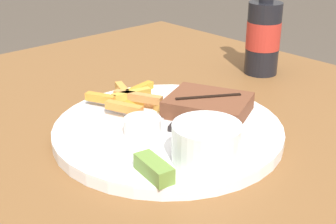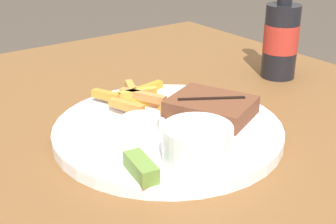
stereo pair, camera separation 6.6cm
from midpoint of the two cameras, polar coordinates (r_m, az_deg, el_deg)
dining_table at (r=0.72m, az=2.65°, el=-9.37°), size 1.10×0.96×0.73m
dinner_plate at (r=0.67m, az=2.81°, el=-2.32°), size 0.33×0.33×0.02m
steak_portion at (r=0.70m, az=7.99°, el=0.54°), size 0.15×0.13×0.03m
fries_pile at (r=0.73m, az=-0.98°, el=1.72°), size 0.17×0.13×0.02m
coleslaw_cup at (r=0.57m, az=6.96°, el=-3.75°), size 0.09×0.09×0.05m
dipping_sauce_cup at (r=0.64m, az=-0.58°, el=-1.50°), size 0.05×0.05×0.02m
pickle_spear at (r=0.54m, az=0.18°, el=-6.86°), size 0.06×0.03×0.02m
fork_utensil at (r=0.72m, az=-2.98°, el=0.31°), size 0.13×0.05×0.00m
knife_utensil at (r=0.70m, az=5.47°, el=-0.26°), size 0.09×0.15×0.01m
beer_bottle at (r=0.92m, az=15.67°, el=8.86°), size 0.07×0.07×0.22m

